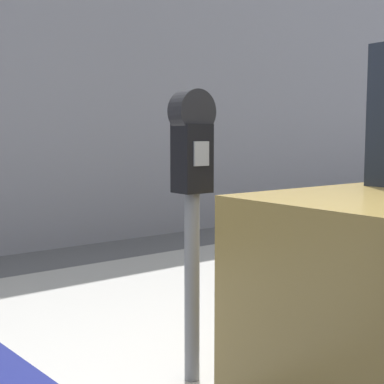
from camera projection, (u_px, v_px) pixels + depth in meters
sidewalk at (81, 328)px, 3.60m from camera, size 24.00×2.80×0.11m
parking_meter at (192, 186)px, 2.61m from camera, size 0.21×0.15×1.46m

